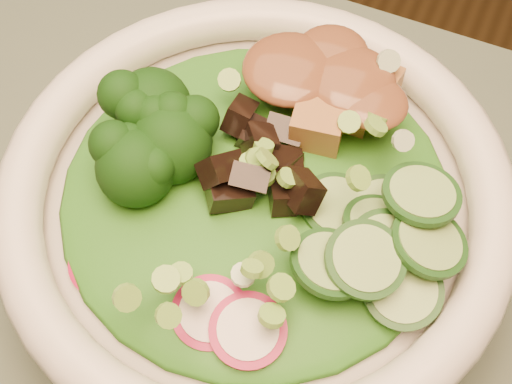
% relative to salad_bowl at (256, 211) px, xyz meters
% --- Properties ---
extents(salad_bowl, '(0.29, 0.29, 0.08)m').
position_rel_salad_bowl_xyz_m(salad_bowl, '(0.00, 0.00, 0.00)').
color(salad_bowl, silver).
rests_on(salad_bowl, dining_table).
extents(lettuce_bed, '(0.22, 0.22, 0.03)m').
position_rel_salad_bowl_xyz_m(lettuce_bed, '(0.00, 0.00, 0.02)').
color(lettuce_bed, '#205A13').
rests_on(lettuce_bed, salad_bowl).
extents(broccoli_florets, '(0.10, 0.09, 0.05)m').
position_rel_salad_bowl_xyz_m(broccoli_florets, '(-0.07, 0.00, 0.04)').
color(broccoli_florets, black).
rests_on(broccoli_florets, salad_bowl).
extents(radish_slices, '(0.12, 0.07, 0.02)m').
position_rel_salad_bowl_xyz_m(radish_slices, '(-0.00, -0.07, 0.03)').
color(radish_slices, maroon).
rests_on(radish_slices, salad_bowl).
extents(cucumber_slices, '(0.09, 0.09, 0.04)m').
position_rel_salad_bowl_xyz_m(cucumber_slices, '(0.07, -0.01, 0.03)').
color(cucumber_slices, '#95BD69').
rests_on(cucumber_slices, salad_bowl).
extents(mushroom_heap, '(0.09, 0.09, 0.04)m').
position_rel_salad_bowl_xyz_m(mushroom_heap, '(0.00, 0.01, 0.04)').
color(mushroom_heap, black).
rests_on(mushroom_heap, salad_bowl).
extents(tofu_cubes, '(0.11, 0.08, 0.04)m').
position_rel_salad_bowl_xyz_m(tofu_cubes, '(0.01, 0.07, 0.03)').
color(tofu_cubes, '#A86538').
rests_on(tofu_cubes, salad_bowl).
extents(peanut_sauce, '(0.07, 0.06, 0.02)m').
position_rel_salad_bowl_xyz_m(peanut_sauce, '(0.01, 0.07, 0.05)').
color(peanut_sauce, brown).
rests_on(peanut_sauce, tofu_cubes).
extents(scallion_garnish, '(0.20, 0.20, 0.03)m').
position_rel_salad_bowl_xyz_m(scallion_garnish, '(0.00, 0.00, 0.05)').
color(scallion_garnish, '#74AD3D').
rests_on(scallion_garnish, salad_bowl).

